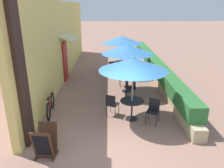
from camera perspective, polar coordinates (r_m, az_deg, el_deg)
ground_plane at (r=6.44m, az=-0.98°, el=-17.64°), size 120.00×120.00×0.00m
cafe_facade_wall at (r=12.84m, az=-12.63°, el=11.01°), size 0.98×14.91×4.20m
planter_hedge at (r=13.21m, az=11.10°, el=4.45°), size 0.60×13.91×1.01m
patio_table_near at (r=7.90m, az=5.23°, el=-5.51°), size 0.85×0.85×0.74m
patio_umbrella_near at (r=7.39m, az=5.59°, el=5.17°), size 2.35×2.35×2.33m
cafe_chair_near_left at (r=8.11m, az=-0.07°, el=-5.05°), size 0.53×0.53×0.87m
cafe_chair_near_right at (r=7.79m, az=10.73°, el=-6.48°), size 0.53×0.53×0.87m
patio_table_mid at (r=10.46m, az=3.85°, el=0.91°), size 0.85×0.85×0.74m
patio_umbrella_mid at (r=10.09m, az=4.04°, el=9.07°), size 2.35×2.35×2.33m
cafe_chair_mid_left at (r=9.79m, az=5.20°, el=-0.71°), size 0.45×0.45×0.87m
cafe_chair_mid_right at (r=11.17m, az=2.65°, el=1.93°), size 0.45×0.45×0.87m
seated_patron_mid_right at (r=11.14m, az=3.23°, el=2.79°), size 0.44×0.37×1.25m
coffee_cup_mid at (r=10.36m, az=3.48°, el=2.03°), size 0.07×0.07×0.09m
patio_table_far at (r=13.38m, az=2.50°, el=5.08°), size 0.85×0.85×0.74m
patio_umbrella_far at (r=13.09m, az=2.60°, el=11.50°), size 2.35×2.35×2.33m
cafe_chair_far_left at (r=12.99m, az=-0.32°, el=4.47°), size 0.53×0.53×0.87m
cafe_chair_far_right at (r=13.82m, az=5.16°, el=5.31°), size 0.53×0.53×0.87m
seated_patron_far_right at (r=13.69m, az=5.42°, el=5.90°), size 0.46×0.50×1.25m
bicycle_leaning at (r=8.65m, az=-15.77°, el=-5.37°), size 0.25×1.71×0.78m
menu_board at (r=6.36m, az=-17.03°, el=-14.23°), size 0.59×0.68×0.90m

